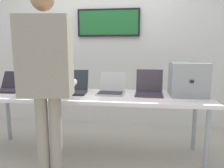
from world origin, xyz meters
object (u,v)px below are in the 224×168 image
at_px(laptop_station_1, 39,87).
at_px(person, 46,71).
at_px(laptop_station_3, 111,89).
at_px(coffee_mug, 20,93).
at_px(laptop_station_0, 10,86).
at_px(laptop_station_4, 149,89).
at_px(equipment_box, 188,79).
at_px(workbench, 92,99).
at_px(laptop_station_2, 74,88).

bearing_deg(laptop_station_1, person, -58.76).
xyz_separation_m(laptop_station_3, coffee_mug, (-0.97, -0.34, -0.01)).
bearing_deg(laptop_station_3, laptop_station_0, 179.43).
relative_size(laptop_station_1, laptop_station_4, 1.11).
bearing_deg(equipment_box, workbench, -176.35).
relative_size(equipment_box, laptop_station_0, 1.10).
distance_m(equipment_box, laptop_station_3, 0.88).
distance_m(workbench, laptop_station_1, 0.69).
xyz_separation_m(laptop_station_2, laptop_station_4, (0.90, 0.01, 0.00)).
distance_m(laptop_station_2, person, 0.75).
relative_size(equipment_box, laptop_station_3, 1.16).
relative_size(laptop_station_1, laptop_station_3, 1.07).
height_order(equipment_box, laptop_station_0, equipment_box).
bearing_deg(laptop_station_0, equipment_box, -0.83).
xyz_separation_m(workbench, laptop_station_4, (0.67, 0.09, 0.12)).
distance_m(workbench, laptop_station_4, 0.68).
distance_m(laptop_station_2, coffee_mug, 0.61).
distance_m(laptop_station_2, laptop_station_4, 0.90).
bearing_deg(laptop_station_4, laptop_station_2, -179.42).
bearing_deg(laptop_station_0, workbench, -5.35).
relative_size(laptop_station_4, coffee_mug, 3.30).
distance_m(laptop_station_0, laptop_station_3, 1.30).
bearing_deg(coffee_mug, laptop_station_0, 133.21).
height_order(laptop_station_0, person, person).
bearing_deg(workbench, laptop_station_1, 174.71).
distance_m(workbench, coffee_mug, 0.80).
distance_m(laptop_station_3, person, 0.90).
distance_m(laptop_station_4, coffee_mug, 1.45).
xyz_separation_m(laptop_station_3, laptop_station_4, (0.44, -0.00, 0.01)).
bearing_deg(laptop_station_3, coffee_mug, -160.80).
distance_m(laptop_station_1, laptop_station_4, 1.34).
xyz_separation_m(workbench, laptop_station_1, (-0.68, 0.06, 0.11)).
xyz_separation_m(workbench, equipment_box, (1.09, 0.07, 0.24)).
bearing_deg(laptop_station_2, equipment_box, -0.35).
height_order(equipment_box, person, person).
distance_m(workbench, equipment_box, 1.12).
xyz_separation_m(workbench, laptop_station_3, (0.22, 0.09, 0.11)).
distance_m(laptop_station_1, laptop_station_3, 0.90).
height_order(laptop_station_4, person, person).
xyz_separation_m(equipment_box, coffee_mug, (-1.84, -0.32, -0.14)).
distance_m(equipment_box, person, 1.53).
bearing_deg(coffee_mug, person, -37.27).
height_order(laptop_station_3, person, person).
height_order(laptop_station_0, laptop_station_1, laptop_station_1).
bearing_deg(coffee_mug, equipment_box, 9.84).
bearing_deg(laptop_station_0, laptop_station_1, -5.45).
xyz_separation_m(laptop_station_1, person, (0.42, -0.68, 0.28)).
bearing_deg(person, laptop_station_3, 55.79).
distance_m(laptop_station_0, laptop_station_4, 1.75).
height_order(workbench, laptop_station_2, laptop_station_2).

